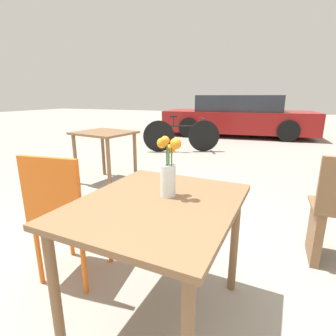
% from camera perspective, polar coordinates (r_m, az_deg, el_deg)
% --- Properties ---
extents(ground_plane, '(40.00, 40.00, 0.00)m').
position_cam_1_polar(ground_plane, '(1.75, -2.02, -29.33)').
color(ground_plane, gray).
extents(table_front, '(0.82, 0.97, 0.71)m').
position_cam_1_polar(table_front, '(1.39, -2.26, -11.02)').
color(table_front, brown).
rests_on(table_front, ground_plane).
extents(flower_vase, '(0.13, 0.12, 0.33)m').
position_cam_1_polar(flower_vase, '(1.37, 0.06, -1.12)').
color(flower_vase, silver).
rests_on(flower_vase, table_front).
extents(cafe_chair, '(0.45, 0.45, 0.89)m').
position_cam_1_polar(cafe_chair, '(1.84, -21.58, -8.49)').
color(cafe_chair, orange).
rests_on(cafe_chair, ground_plane).
extents(table_back, '(0.86, 0.77, 0.75)m').
position_cam_1_polar(table_back, '(3.84, -13.64, 5.70)').
color(table_back, brown).
rests_on(table_back, ground_plane).
extents(bicycle, '(1.58, 0.79, 0.81)m').
position_cam_1_polar(bicycle, '(5.98, 2.97, 7.08)').
color(bicycle, black).
rests_on(bicycle, ground_plane).
extents(parked_car, '(4.68, 2.20, 1.26)m').
position_cam_1_polar(parked_car, '(8.76, 14.99, 10.76)').
color(parked_car, maroon).
rests_on(parked_car, ground_plane).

